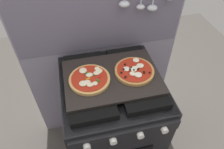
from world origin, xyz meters
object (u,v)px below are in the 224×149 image
at_px(pizza_left, 90,79).
at_px(pizza_right, 134,71).
at_px(baking_tray, 112,77).
at_px(stove, 112,121).

bearing_deg(pizza_left, pizza_right, 1.37).
bearing_deg(baking_tray, pizza_right, -0.42).
relative_size(pizza_left, pizza_right, 1.00).
xyz_separation_m(pizza_left, pizza_right, (0.26, 0.01, 0.00)).
relative_size(stove, baking_tray, 1.67).
relative_size(stove, pizza_left, 3.97).
height_order(pizza_left, pizza_right, pizza_right).
distance_m(baking_tray, pizza_right, 0.13).
distance_m(pizza_left, pizza_right, 0.26).
height_order(stove, pizza_left, pizza_left).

